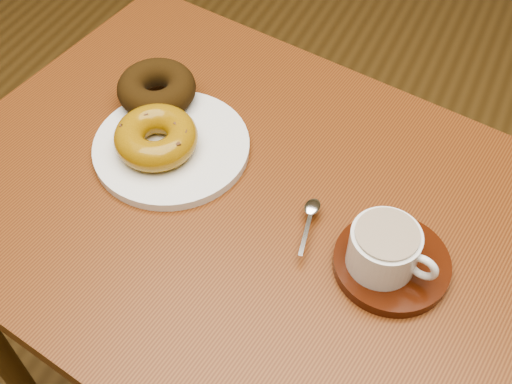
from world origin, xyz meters
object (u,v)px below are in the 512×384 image
at_px(cafe_table, 243,248).
at_px(saucer, 391,263).
at_px(donut_plate, 172,147).
at_px(coffee_cup, 385,249).

xyz_separation_m(cafe_table, saucer, (0.21, -0.02, 0.13)).
distance_m(cafe_table, donut_plate, 0.18).
height_order(cafe_table, saucer, saucer).
height_order(donut_plate, saucer, saucer).
bearing_deg(donut_plate, saucer, -9.07).
relative_size(saucer, coffee_cup, 1.29).
relative_size(cafe_table, donut_plate, 4.12).
relative_size(cafe_table, saucer, 6.38).
bearing_deg(saucer, donut_plate, 170.93).
relative_size(donut_plate, saucer, 1.55).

